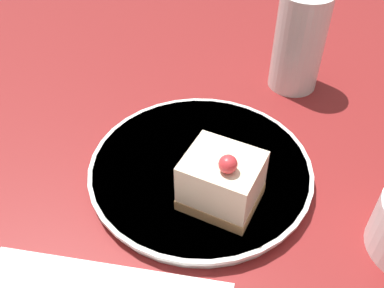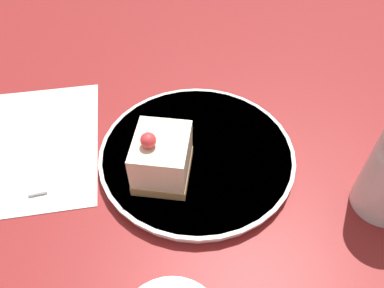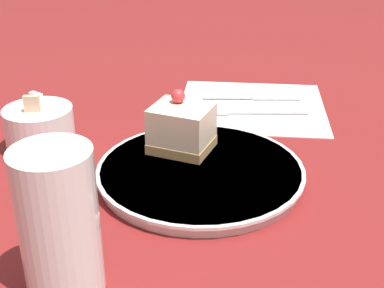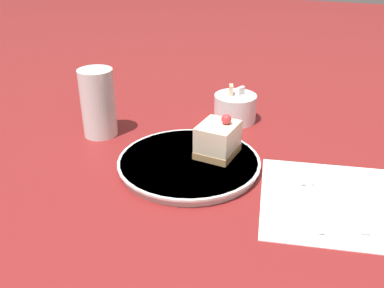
# 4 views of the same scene
# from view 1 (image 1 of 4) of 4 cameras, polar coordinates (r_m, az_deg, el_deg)

# --- Properties ---
(ground_plane) EXTENTS (4.00, 4.00, 0.00)m
(ground_plane) POSITION_cam_1_polar(r_m,az_deg,el_deg) (0.49, 1.73, -5.58)
(ground_plane) COLOR maroon
(plate) EXTENTS (0.25, 0.25, 0.02)m
(plate) POSITION_cam_1_polar(r_m,az_deg,el_deg) (0.49, 1.13, -3.43)
(plate) COLOR silver
(plate) RESTS_ON ground_plane
(cake_slice) EXTENTS (0.07, 0.08, 0.08)m
(cake_slice) POSITION_cam_1_polar(r_m,az_deg,el_deg) (0.43, 3.98, -4.93)
(cake_slice) COLOR #AD8451
(cake_slice) RESTS_ON plate
(drinking_glass) EXTENTS (0.07, 0.07, 0.14)m
(drinking_glass) POSITION_cam_1_polar(r_m,az_deg,el_deg) (0.62, 14.09, 13.06)
(drinking_glass) COLOR silver
(drinking_glass) RESTS_ON ground_plane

